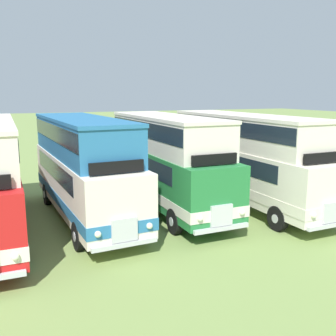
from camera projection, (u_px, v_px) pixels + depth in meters
name	position (u px, v px, depth m)	size (l,w,h in m)	color
bus_seventh_in_row	(83.00, 164.00, 17.05)	(3.11, 10.23, 4.49)	silver
bus_eighth_in_row	(167.00, 158.00, 18.62)	(2.69, 10.04, 4.49)	#237538
bus_ninth_in_row	(244.00, 155.00, 19.60)	(2.76, 11.44, 4.49)	silver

